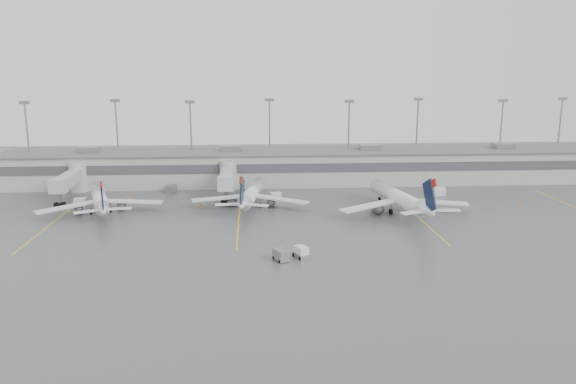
{
  "coord_description": "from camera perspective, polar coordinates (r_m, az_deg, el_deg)",
  "views": [
    {
      "loc": [
        -14.82,
        -81.88,
        28.76
      ],
      "look_at": [
        -7.91,
        24.0,
        5.0
      ],
      "focal_mm": 35.0,
      "sensor_mm": 36.0,
      "label": 1
    }
  ],
  "objects": [
    {
      "name": "jet_bridge_left",
      "position": [
        136.22,
        -21.04,
        1.24
      ],
      "size": [
        4.0,
        17.2,
        7.0
      ],
      "color": "#ABADB0",
      "rests_on": "ground"
    },
    {
      "name": "light_masts",
      "position": [
        147.34,
        2.08,
        6.09
      ],
      "size": [
        142.4,
        8.0,
        20.6
      ],
      "color": "gray",
      "rests_on": "ground"
    },
    {
      "name": "cone_c",
      "position": [
        127.94,
        10.84,
        -0.46
      ],
      "size": [
        0.38,
        0.38,
        0.6
      ],
      "primitive_type": "cone",
      "color": "orange",
      "rests_on": "ground"
    },
    {
      "name": "terminal",
      "position": [
        142.78,
        2.28,
        2.69
      ],
      "size": [
        152.0,
        17.0,
        9.45
      ],
      "color": "#AAAAA5",
      "rests_on": "ground"
    },
    {
      "name": "stand_markings",
      "position": [
        110.71,
        4.09,
        -2.46
      ],
      "size": [
        105.25,
        40.0,
        0.01
      ],
      "color": "yellow",
      "rests_on": "ground"
    },
    {
      "name": "jet_bridge_right",
      "position": [
        130.13,
        -6.17,
        1.52
      ],
      "size": [
        4.0,
        17.2,
        7.0
      ],
      "color": "#ABADB0",
      "rests_on": "ground"
    },
    {
      "name": "baggage_tug",
      "position": [
        86.84,
        1.35,
        -6.24
      ],
      "size": [
        2.71,
        3.21,
        1.77
      ],
      "rotation": [
        0.0,
        0.0,
        0.45
      ],
      "color": "white",
      "rests_on": "ground"
    },
    {
      "name": "cone_d",
      "position": [
        128.68,
        22.46,
        -1.1
      ],
      "size": [
        0.47,
        0.47,
        0.74
      ],
      "primitive_type": "cone",
      "color": "orange",
      "rests_on": "ground"
    },
    {
      "name": "gse_uld_c",
      "position": [
        132.67,
        15.1,
        0.06
      ],
      "size": [
        2.68,
        1.89,
        1.82
      ],
      "primitive_type": "cube",
      "rotation": [
        0.0,
        0.0,
        0.07
      ],
      "color": "white",
      "rests_on": "ground"
    },
    {
      "name": "gse_uld_b",
      "position": [
        123.91,
        -1.24,
        -0.42
      ],
      "size": [
        2.51,
        1.91,
        1.61
      ],
      "primitive_type": "cube",
      "rotation": [
        0.0,
        0.0,
        0.18
      ],
      "color": "white",
      "rests_on": "ground"
    },
    {
      "name": "gse_loader",
      "position": [
        133.62,
        -11.8,
        0.31
      ],
      "size": [
        2.6,
        3.28,
        1.79
      ],
      "primitive_type": "cube",
      "rotation": [
        0.0,
        0.0,
        -0.32
      ],
      "color": "slate",
      "rests_on": "ground"
    },
    {
      "name": "jet_mid_left",
      "position": [
        117.56,
        -3.75,
        -0.18
      ],
      "size": [
        24.34,
        27.48,
        8.93
      ],
      "rotation": [
        0.0,
        0.0,
        -0.15
      ],
      "color": "white",
      "rests_on": "ground"
    },
    {
      "name": "baggage_cart",
      "position": [
        85.42,
        -0.73,
        -6.4
      ],
      "size": [
        2.61,
        3.16,
        1.77
      ],
      "rotation": [
        0.0,
        0.0,
        0.45
      ],
      "color": "slate",
      "rests_on": "ground"
    },
    {
      "name": "cone_b",
      "position": [
        119.76,
        -8.91,
        -1.23
      ],
      "size": [
        0.5,
        0.5,
        0.8
      ],
      "primitive_type": "cone",
      "color": "orange",
      "rests_on": "ground"
    },
    {
      "name": "ground",
      "position": [
        88.04,
        6.21,
        -6.52
      ],
      "size": [
        260.0,
        260.0,
        0.0
      ],
      "primitive_type": "plane",
      "color": "#4D4D4F",
      "rests_on": "ground"
    },
    {
      "name": "jet_mid_right",
      "position": [
        114.32,
        11.31,
        -0.62
      ],
      "size": [
        26.8,
        30.28,
        9.85
      ],
      "rotation": [
        0.0,
        0.0,
        0.16
      ],
      "color": "white",
      "rests_on": "ground"
    },
    {
      "name": "jet_far_left",
      "position": [
        118.84,
        -18.57,
        -0.69
      ],
      "size": [
        23.35,
        26.58,
        8.87
      ],
      "rotation": [
        0.0,
        0.0,
        0.3
      ],
      "color": "white",
      "rests_on": "ground"
    },
    {
      "name": "gse_uld_a",
      "position": [
        125.81,
        -20.35,
        -0.99
      ],
      "size": [
        2.56,
        1.81,
        1.73
      ],
      "primitive_type": "cube",
      "rotation": [
        0.0,
        0.0,
        0.08
      ],
      "color": "white",
      "rests_on": "ground"
    },
    {
      "name": "cone_a",
      "position": [
        130.04,
        -15.89,
        -0.51
      ],
      "size": [
        0.39,
        0.39,
        0.62
      ],
      "primitive_type": "cone",
      "color": "orange",
      "rests_on": "ground"
    }
  ]
}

